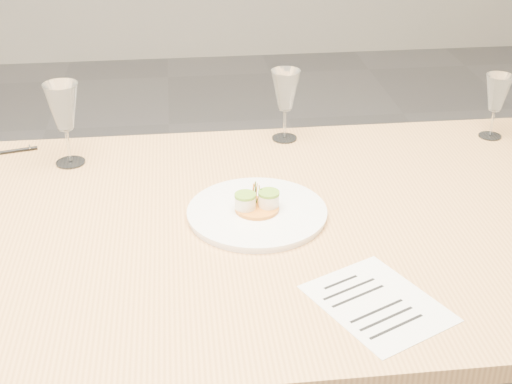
{
  "coord_description": "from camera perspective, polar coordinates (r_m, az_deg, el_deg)",
  "views": [
    {
      "loc": [
        0.06,
        -1.33,
        1.56
      ],
      "look_at": [
        0.22,
        0.04,
        0.8
      ],
      "focal_mm": 50.0,
      "sensor_mm": 36.0,
      "label": 1
    }
  ],
  "objects": [
    {
      "name": "wine_glass_1",
      "position": [
        1.91,
        2.37,
        8.02
      ],
      "size": [
        0.08,
        0.08,
        0.2
      ],
      "color": "white",
      "rests_on": "dining_table"
    },
    {
      "name": "recipe_sheet",
      "position": [
        1.34,
        9.68,
        -8.76
      ],
      "size": [
        0.28,
        0.3,
        0.0
      ],
      "rotation": [
        0.0,
        0.0,
        0.45
      ],
      "color": "white",
      "rests_on": "dining_table"
    },
    {
      "name": "dinner_plate",
      "position": [
        1.58,
        0.1,
        -1.55
      ],
      "size": [
        0.31,
        0.31,
        0.08
      ],
      "rotation": [
        0.0,
        0.0,
        -0.13
      ],
      "color": "white",
      "rests_on": "dining_table"
    },
    {
      "name": "ballpoint_pen",
      "position": [
        1.98,
        -19.0,
        3.1
      ],
      "size": [
        0.13,
        0.04,
        0.01
      ],
      "rotation": [
        0.0,
        0.0,
        0.23
      ],
      "color": "black",
      "rests_on": "dining_table"
    },
    {
      "name": "wine_glass_2",
      "position": [
        2.03,
        18.72,
        7.41
      ],
      "size": [
        0.07,
        0.07,
        0.18
      ],
      "color": "white",
      "rests_on": "dining_table"
    },
    {
      "name": "wine_glass_0",
      "position": [
        1.82,
        -15.17,
        6.47
      ],
      "size": [
        0.09,
        0.09,
        0.21
      ],
      "color": "white",
      "rests_on": "dining_table"
    },
    {
      "name": "dining_table",
      "position": [
        1.6,
        -7.73,
        -4.9
      ],
      "size": [
        2.4,
        1.0,
        0.75
      ],
      "color": "#E1A562",
      "rests_on": "ground"
    }
  ]
}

